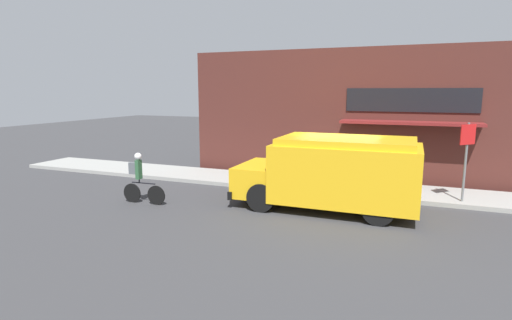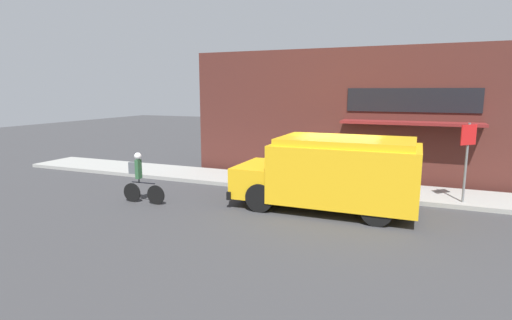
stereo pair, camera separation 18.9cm
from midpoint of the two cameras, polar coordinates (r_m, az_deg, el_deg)
ground_plane at (r=13.46m, az=11.86°, el=-5.26°), size 70.00×70.00×0.00m
sidewalk at (r=14.51m, az=12.69°, el=-3.90°), size 28.00×2.25×0.14m
storefront at (r=15.62m, az=14.32°, el=6.14°), size 13.14×1.01×5.06m
school_bus at (r=11.88m, az=11.43°, el=-1.71°), size 5.28×2.85×2.14m
cyclist at (r=12.87m, az=-15.88°, el=-2.44°), size 1.47×0.22×1.59m
stop_sign_post at (r=13.38m, az=28.31°, el=1.31°), size 0.45×0.45×2.40m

